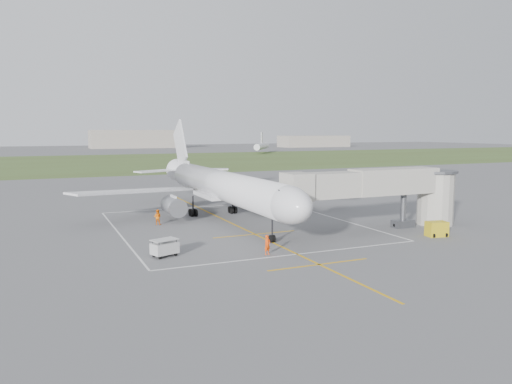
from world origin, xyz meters
name	(u,v)px	position (x,y,z in m)	size (l,w,h in m)	color
ground	(224,220)	(0.00, 0.00, 0.00)	(700.00, 700.00, 0.00)	#4E4F51
grass_strip	(102,162)	(0.00, 130.00, 0.01)	(700.00, 120.00, 0.02)	#405223
apron_markings	(241,228)	(0.00, -5.82, 0.01)	(28.20, 60.00, 0.01)	#D1960C
airliner	(222,186)	(0.00, 0.75, 4.39)	(38.93, 46.75, 13.52)	silver
jet_bridge	(389,189)	(15.72, -13.50, 4.74)	(23.40, 5.00, 7.20)	#9A978B
gpu_unit	(437,229)	(17.98, -19.12, 0.82)	(2.43, 1.89, 1.66)	gold
baggage_cart	(165,248)	(-11.70, -15.78, 0.84)	(2.70, 2.12, 1.64)	#BCBCBC
ramp_worker_nose	(267,245)	(-2.67, -19.01, 0.94)	(0.69, 0.45, 1.89)	#FF4308
ramp_worker_wing	(158,217)	(-8.76, 0.22, 0.96)	(0.93, 0.72, 1.91)	orange
distant_hangars	(46,141)	(-16.15, 265.19, 5.17)	(345.00, 49.00, 12.00)	gray
distant_aircraft	(90,149)	(0.08, 172.64, 3.59)	(189.57, 36.52, 8.85)	silver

